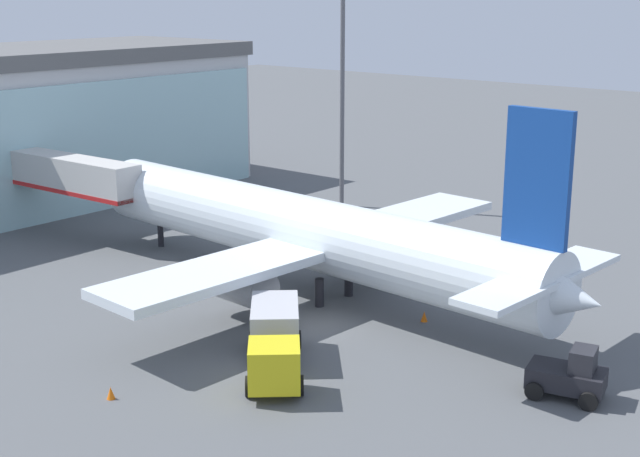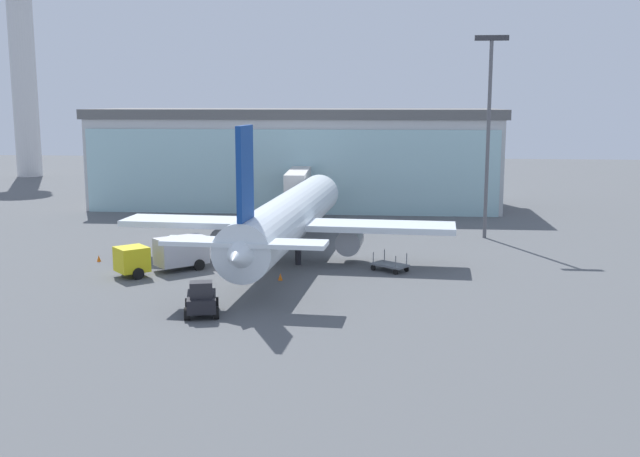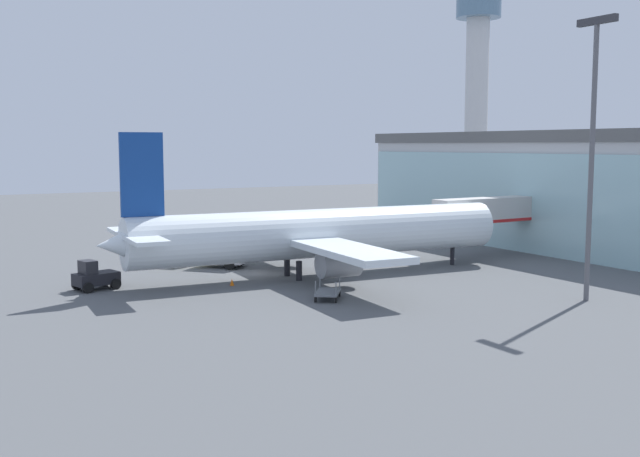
{
  "view_description": "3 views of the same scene",
  "coord_description": "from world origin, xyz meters",
  "views": [
    {
      "loc": [
        -33.18,
        -27.98,
        16.86
      ],
      "look_at": [
        5.56,
        4.62,
        3.3
      ],
      "focal_mm": 50.0,
      "sensor_mm": 36.0,
      "label": 1
    },
    {
      "loc": [
        12.48,
        -58.63,
        13.49
      ],
      "look_at": [
        6.3,
        4.09,
        2.68
      ],
      "focal_mm": 42.0,
      "sensor_mm": 36.0,
      "label": 2
    },
    {
      "loc": [
        57.71,
        -26.09,
        10.96
      ],
      "look_at": [
        3.56,
        4.36,
        4.01
      ],
      "focal_mm": 42.0,
      "sensor_mm": 36.0,
      "label": 3
    }
  ],
  "objects": [
    {
      "name": "safety_cone_nose",
      "position": [
        4.05,
        -3.83,
        0.28
      ],
      "size": [
        0.36,
        0.36,
        0.55
      ],
      "primitive_type": "cone",
      "color": "orange",
      "rests_on": "ground"
    },
    {
      "name": "ground",
      "position": [
        0.0,
        0.0,
        0.0
      ],
      "size": [
        240.0,
        240.0,
        0.0
      ],
      "primitive_type": "plane",
      "color": "#545659"
    },
    {
      "name": "jet_bridge",
      "position": [
        1.84,
        25.47,
        4.44
      ],
      "size": [
        2.98,
        14.88,
        5.81
      ],
      "rotation": [
        0.0,
        0.0,
        1.62
      ],
      "color": "beige",
      "rests_on": "ground"
    },
    {
      "name": "pushback_tug",
      "position": [
        0.47,
        -13.57,
        0.97
      ],
      "size": [
        2.81,
        3.54,
        2.3
      ],
      "rotation": [
        0.0,
        0.0,
        1.81
      ],
      "color": "black",
      "rests_on": "ground"
    },
    {
      "name": "airplane",
      "position": [
        3.61,
        3.9,
        3.58
      ],
      "size": [
        28.33,
        36.43,
        11.89
      ],
      "rotation": [
        0.0,
        0.0,
        1.51
      ],
      "color": "white",
      "rests_on": "ground"
    },
    {
      "name": "safety_cone_wingtip",
      "position": [
        -12.28,
        1.27,
        0.28
      ],
      "size": [
        0.36,
        0.36,
        0.55
      ],
      "primitive_type": "cone",
      "color": "orange",
      "rests_on": "ground"
    },
    {
      "name": "baggage_cart",
      "position": [
        12.32,
        0.07,
        0.5
      ],
      "size": [
        3.2,
        2.97,
        1.5
      ],
      "rotation": [
        0.0,
        0.0,
        5.63
      ],
      "color": "slate",
      "rests_on": "ground"
    },
    {
      "name": "catering_truck",
      "position": [
        -5.44,
        -1.93,
        1.47
      ],
      "size": [
        6.87,
        6.55,
        2.65
      ],
      "rotation": [
        0.0,
        0.0,
        3.88
      ],
      "color": "yellow",
      "rests_on": "ground"
    },
    {
      "name": "control_tower",
      "position": [
        -52.76,
        70.07,
        23.86
      ],
      "size": [
        8.76,
        8.76,
        39.19
      ],
      "color": "silver",
      "rests_on": "ground"
    },
    {
      "name": "terminal_building",
      "position": [
        0.0,
        37.16,
        6.22
      ],
      "size": [
        51.65,
        16.31,
        12.43
      ],
      "rotation": [
        0.0,
        0.0,
        0.01
      ],
      "color": "#BCBCBC",
      "rests_on": "ground"
    },
    {
      "name": "apron_light_mast",
      "position": [
        21.6,
        15.83,
        11.57
      ],
      "size": [
        3.2,
        0.4,
        19.61
      ],
      "color": "#59595E",
      "rests_on": "ground"
    }
  ]
}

